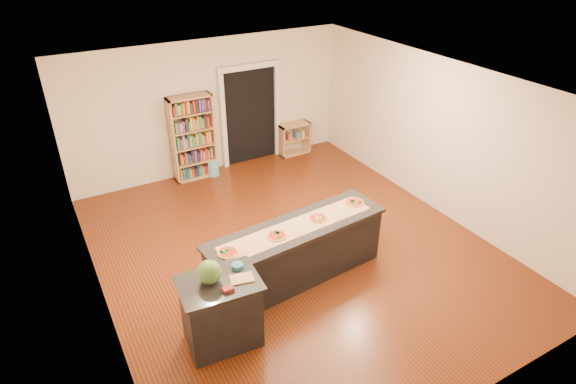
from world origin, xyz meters
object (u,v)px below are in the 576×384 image
kitchen_island (297,252)px  side_counter (221,312)px  waste_bin (213,168)px  low_shelf (294,139)px  watermelon (209,272)px  bookshelf (193,138)px

kitchen_island → side_counter: (-1.48, -0.64, 0.02)m
side_counter → waste_bin: (1.65, 4.46, -0.32)m
low_shelf → watermelon: 5.95m
kitchen_island → bookshelf: bearing=87.4°
bookshelf → waste_bin: size_ratio=5.24×
bookshelf → low_shelf: 2.47m
watermelon → side_counter: bearing=-33.3°
kitchen_island → side_counter: 1.61m
low_shelf → watermelon: watermelon is taller
kitchen_island → low_shelf: size_ratio=3.83×
bookshelf → watermelon: bearing=-107.1°
side_counter → bookshelf: size_ratio=0.55×
low_shelf → bookshelf: bearing=-180.0°
waste_bin → bookshelf: bearing=162.5°
waste_bin → watermelon: (-1.73, -4.40, 0.96)m
bookshelf → low_shelf: bearing=0.0°
low_shelf → waste_bin: size_ratio=2.16×
kitchen_island → waste_bin: kitchen_island is taller
waste_bin → watermelon: size_ratio=1.14×
side_counter → low_shelf: size_ratio=1.34×
side_counter → watermelon: (-0.09, 0.06, 0.63)m
kitchen_island → watermelon: watermelon is taller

